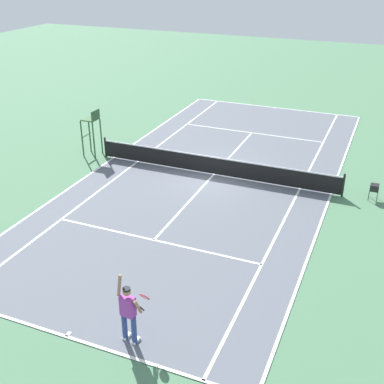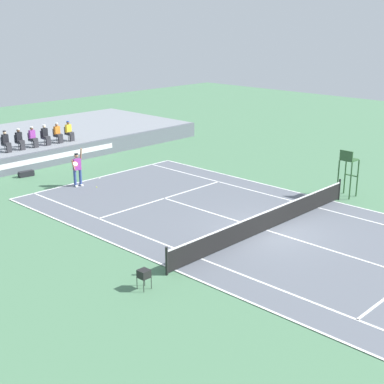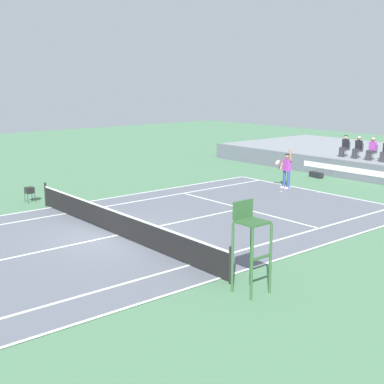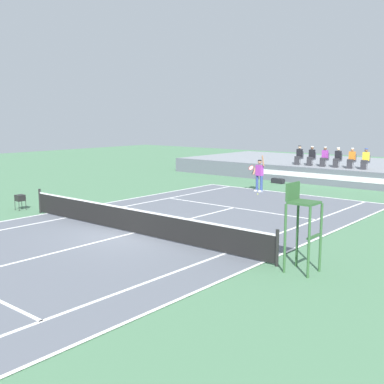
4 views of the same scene
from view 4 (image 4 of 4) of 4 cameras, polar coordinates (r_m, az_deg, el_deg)
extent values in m
plane|color=#4C7A56|center=(17.47, -7.10, -4.97)|extent=(80.00, 80.00, 0.00)
cube|color=slate|center=(17.47, -7.10, -4.94)|extent=(10.98, 23.78, 0.02)
cube|color=white|center=(26.84, 11.78, -0.15)|extent=(10.98, 0.10, 0.01)
cube|color=white|center=(21.72, -17.04, -2.49)|extent=(0.10, 23.78, 0.01)
cube|color=white|center=(14.09, 8.49, -8.33)|extent=(0.10, 23.78, 0.01)
cube|color=white|center=(20.60, -14.94, -3.01)|extent=(0.10, 23.78, 0.01)
cube|color=white|center=(14.82, 3.90, -7.38)|extent=(0.10, 23.78, 0.01)
cube|color=white|center=(22.21, 5.06, -1.88)|extent=(8.22, 0.10, 0.01)
cube|color=white|center=(17.47, -7.10, -4.90)|extent=(0.10, 12.80, 0.01)
cube|color=white|center=(26.75, 11.68, -0.18)|extent=(0.10, 0.20, 0.01)
cylinder|color=black|center=(22.00, -17.75, -1.02)|extent=(0.10, 0.10, 1.07)
cylinder|color=black|center=(13.73, 10.15, -6.61)|extent=(0.10, 0.10, 1.07)
cube|color=black|center=(17.36, -7.13, -3.44)|extent=(11.78, 0.02, 0.84)
cube|color=white|center=(17.28, -7.16, -2.08)|extent=(11.78, 0.03, 0.06)
cube|color=#565B66|center=(30.52, 15.57, 1.73)|extent=(24.45, 0.24, 1.03)
cube|color=silver|center=(30.40, 15.47, 1.80)|extent=(8.56, 0.01, 0.32)
cube|color=gray|center=(35.17, 19.00, 2.49)|extent=(24.45, 9.89, 1.03)
cube|color=#474C56|center=(32.74, 12.69, 3.94)|extent=(0.44, 0.44, 0.06)
cube|color=#474C56|center=(32.89, 12.86, 4.39)|extent=(0.44, 0.06, 0.44)
cylinder|color=#4C4C51|center=(32.54, 12.83, 3.51)|extent=(0.04, 0.04, 0.38)
cylinder|color=#4C4C51|center=(32.70, 12.28, 3.56)|extent=(0.04, 0.04, 0.38)
cube|color=#2D2D33|center=(32.64, 12.61, 4.07)|extent=(0.34, 0.44, 0.16)
cube|color=#2D2D33|center=(32.49, 12.43, 3.57)|extent=(0.30, 0.14, 0.44)
cube|color=black|center=(32.76, 12.76, 4.59)|extent=(0.36, 0.22, 0.52)
sphere|color=tan|center=(32.74, 12.78, 5.23)|extent=(0.20, 0.20, 0.20)
cylinder|color=black|center=(32.73, 12.78, 5.39)|extent=(0.19, 0.19, 0.05)
cube|color=#474C56|center=(32.34, 14.10, 3.83)|extent=(0.44, 0.44, 0.06)
cube|color=#474C56|center=(32.50, 14.27, 4.29)|extent=(0.44, 0.06, 0.44)
cylinder|color=#4C4C51|center=(32.15, 14.25, 3.40)|extent=(0.04, 0.04, 0.38)
cylinder|color=#4C4C51|center=(32.30, 13.69, 3.44)|extent=(0.04, 0.04, 0.38)
cube|color=#2D2D33|center=(32.24, 14.03, 3.96)|extent=(0.34, 0.44, 0.16)
cube|color=#2D2D33|center=(32.08, 13.85, 3.46)|extent=(0.30, 0.14, 0.44)
cube|color=black|center=(32.36, 14.17, 4.48)|extent=(0.36, 0.22, 0.52)
sphere|color=brown|center=(32.34, 14.20, 5.14)|extent=(0.20, 0.20, 0.20)
cylinder|color=white|center=(32.33, 14.20, 5.30)|extent=(0.19, 0.19, 0.05)
cube|color=#474C56|center=(31.95, 15.57, 3.71)|extent=(0.44, 0.44, 0.06)
cube|color=#474C56|center=(32.11, 15.73, 4.17)|extent=(0.44, 0.06, 0.44)
cylinder|color=#4C4C51|center=(31.76, 15.73, 3.27)|extent=(0.04, 0.04, 0.38)
cylinder|color=#4C4C51|center=(31.91, 15.15, 3.32)|extent=(0.04, 0.04, 0.38)
cube|color=#2D2D33|center=(31.85, 15.50, 3.84)|extent=(0.34, 0.44, 0.16)
cube|color=#2D2D33|center=(31.70, 15.33, 3.33)|extent=(0.30, 0.14, 0.44)
cube|color=purple|center=(31.98, 15.64, 4.37)|extent=(0.36, 0.22, 0.52)
sphere|color=brown|center=(31.95, 15.67, 5.04)|extent=(0.20, 0.20, 0.20)
cylinder|color=white|center=(31.95, 15.67, 5.20)|extent=(0.19, 0.19, 0.05)
cube|color=#474C56|center=(31.60, 17.02, 3.59)|extent=(0.44, 0.44, 0.06)
cube|color=#474C56|center=(31.76, 17.18, 4.06)|extent=(0.44, 0.06, 0.44)
cylinder|color=#4C4C51|center=(31.42, 17.19, 3.15)|extent=(0.04, 0.04, 0.38)
cylinder|color=#4C4C51|center=(31.55, 16.60, 3.20)|extent=(0.04, 0.04, 0.38)
cube|color=#2D2D33|center=(31.50, 16.96, 3.72)|extent=(0.34, 0.44, 0.16)
cube|color=#2D2D33|center=(31.34, 16.79, 3.21)|extent=(0.30, 0.14, 0.44)
cube|color=black|center=(31.63, 17.10, 4.26)|extent=(0.36, 0.22, 0.52)
sphere|color=beige|center=(31.60, 17.13, 4.93)|extent=(0.20, 0.20, 0.20)
cylinder|color=white|center=(31.59, 17.13, 5.09)|extent=(0.19, 0.19, 0.05)
cube|color=#474C56|center=(31.26, 18.55, 3.46)|extent=(0.44, 0.44, 0.06)
cube|color=#474C56|center=(31.42, 18.71, 3.94)|extent=(0.44, 0.06, 0.44)
cylinder|color=#4C4C51|center=(31.08, 18.73, 3.01)|extent=(0.04, 0.04, 0.38)
cylinder|color=#4C4C51|center=(31.21, 18.13, 3.07)|extent=(0.04, 0.04, 0.38)
cube|color=#2D2D33|center=(31.16, 18.49, 3.60)|extent=(0.34, 0.44, 0.16)
cube|color=#2D2D33|center=(31.00, 18.33, 3.08)|extent=(0.30, 0.14, 0.44)
cube|color=orange|center=(31.29, 18.63, 4.14)|extent=(0.36, 0.22, 0.52)
sphere|color=#A37556|center=(31.26, 18.66, 4.82)|extent=(0.20, 0.20, 0.20)
cylinder|color=white|center=(31.25, 18.67, 4.98)|extent=(0.19, 0.19, 0.05)
cube|color=#474C56|center=(30.96, 20.04, 3.34)|extent=(0.44, 0.44, 0.06)
cube|color=#474C56|center=(31.12, 20.19, 3.82)|extent=(0.44, 0.06, 0.44)
cylinder|color=#4C4C51|center=(30.78, 20.23, 2.88)|extent=(0.04, 0.04, 0.38)
cylinder|color=#4C4C51|center=(30.90, 19.61, 2.94)|extent=(0.04, 0.04, 0.38)
cube|color=#2D2D33|center=(30.86, 19.98, 3.47)|extent=(0.34, 0.44, 0.16)
cube|color=#2D2D33|center=(30.69, 19.83, 2.95)|extent=(0.30, 0.14, 0.44)
cube|color=yellow|center=(30.98, 20.11, 4.02)|extent=(0.36, 0.22, 0.52)
sphere|color=brown|center=(30.96, 20.15, 4.70)|extent=(0.20, 0.20, 0.20)
cylinder|color=#2D4CA8|center=(30.95, 20.16, 4.87)|extent=(0.19, 0.19, 0.05)
cylinder|color=navy|center=(27.07, 8.31, 0.96)|extent=(0.15, 0.15, 0.92)
cylinder|color=navy|center=(27.27, 7.80, 1.03)|extent=(0.15, 0.15, 0.92)
cube|color=white|center=(27.08, 8.21, 0.09)|extent=(0.16, 0.29, 0.10)
cube|color=white|center=(27.29, 7.70, 0.16)|extent=(0.16, 0.29, 0.10)
cube|color=purple|center=(27.07, 8.09, 2.58)|extent=(0.43, 0.30, 0.60)
sphere|color=#A37556|center=(27.03, 8.11, 3.57)|extent=(0.22, 0.22, 0.22)
cylinder|color=black|center=(27.02, 8.11, 3.76)|extent=(0.21, 0.21, 0.06)
cylinder|color=#A37556|center=(26.83, 8.50, 3.72)|extent=(0.12, 0.22, 0.61)
cylinder|color=#A37556|center=(27.16, 7.53, 2.66)|extent=(0.14, 0.34, 0.56)
cylinder|color=black|center=(27.11, 7.30, 2.38)|extent=(0.06, 0.19, 0.25)
torus|color=red|center=(26.94, 7.10, 2.89)|extent=(0.33, 0.24, 0.26)
cylinder|color=silver|center=(26.94, 7.10, 2.89)|extent=(0.29, 0.20, 0.22)
sphere|color=#D1E533|center=(26.16, 7.88, -0.25)|extent=(0.07, 0.07, 0.07)
cylinder|color=#2D562D|center=(13.43, 15.16, -5.31)|extent=(0.07, 0.07, 1.90)
cylinder|color=#2D562D|center=(12.81, 13.83, -5.94)|extent=(0.07, 0.07, 1.90)
cylinder|color=#2D562D|center=(13.72, 12.50, -4.90)|extent=(0.07, 0.07, 1.90)
cylinder|color=#2D562D|center=(13.12, 11.08, -5.49)|extent=(0.07, 0.07, 1.90)
cube|color=#2D562D|center=(13.06, 13.29, -1.23)|extent=(0.70, 0.70, 0.06)
cube|color=#2D562D|center=(13.18, 11.98, 0.09)|extent=(0.06, 0.70, 0.48)
cube|color=#2D562D|center=(13.11, 14.39, -5.19)|extent=(0.10, 0.70, 0.04)
cube|color=black|center=(30.88, 10.25, 1.33)|extent=(0.88, 0.45, 0.32)
cylinder|color=black|center=(31.14, 9.65, 1.41)|extent=(0.11, 0.33, 0.32)
cylinder|color=black|center=(30.62, 10.87, 1.25)|extent=(0.11, 0.33, 0.32)
cube|color=black|center=(22.96, -19.90, -0.67)|extent=(0.36, 0.36, 0.28)
cylinder|color=black|center=(23.08, -20.43, -1.53)|extent=(0.02, 0.02, 0.42)
cylinder|color=black|center=(22.79, -20.01, -1.64)|extent=(0.02, 0.02, 0.42)
cylinder|color=black|center=(23.24, -19.71, -1.42)|extent=(0.02, 0.02, 0.42)
cylinder|color=black|center=(22.95, -19.28, -1.52)|extent=(0.02, 0.02, 0.42)
ellipsoid|color=#D1E533|center=(22.94, -19.91, -0.47)|extent=(0.30, 0.30, 0.12)
camera|label=1|loc=(37.93, 8.43, 17.34)|focal=46.55mm
camera|label=2|loc=(31.19, -54.58, 13.74)|focal=52.44mm
camera|label=3|loc=(4.12, 102.83, 16.95)|focal=49.27mm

